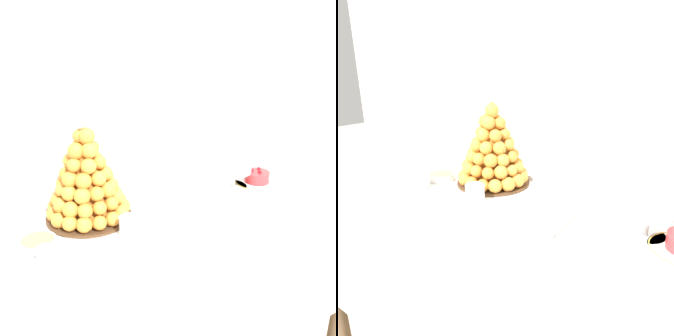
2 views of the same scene
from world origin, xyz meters
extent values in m
cube|color=silver|center=(0.00, 0.95, 1.25)|extent=(4.80, 0.10, 2.50)
cylinder|color=brown|center=(-0.54, -0.39, 0.38)|extent=(0.04, 0.04, 0.76)
cylinder|color=brown|center=(-0.54, 0.39, 0.38)|extent=(0.04, 0.04, 0.76)
cube|color=brown|center=(0.00, 0.00, 0.77)|extent=(1.20, 0.89, 0.02)
cube|color=white|center=(0.00, 0.00, 0.78)|extent=(1.26, 0.95, 0.00)
cube|color=white|center=(0.00, -0.48, 0.66)|extent=(1.26, 0.01, 0.22)
cube|color=white|center=(0.00, 0.48, 0.66)|extent=(1.26, 0.01, 0.22)
cube|color=white|center=(-0.63, 0.00, 0.66)|extent=(0.01, 0.95, 0.22)
cube|color=white|center=(-0.13, 0.02, 0.78)|extent=(0.63, 0.35, 0.01)
cube|color=white|center=(-0.13, -0.15, 0.79)|extent=(0.63, 0.01, 0.02)
cube|color=white|center=(-0.13, 0.20, 0.79)|extent=(0.63, 0.01, 0.02)
cube|color=white|center=(-0.44, 0.02, 0.79)|extent=(0.01, 0.35, 0.02)
cube|color=white|center=(0.18, 0.02, 0.79)|extent=(0.01, 0.35, 0.02)
cylinder|color=white|center=(-0.13, 0.02, 0.79)|extent=(0.32, 0.32, 0.00)
cylinder|color=#4C331E|center=(-0.18, 0.08, 0.79)|extent=(0.27, 0.27, 0.01)
cone|color=#C0772D|center=(-0.18, 0.08, 0.94)|extent=(0.18, 0.18, 0.28)
sphere|color=gold|center=(-0.07, 0.08, 0.82)|extent=(0.05, 0.05, 0.05)
sphere|color=gold|center=(-0.08, 0.13, 0.82)|extent=(0.05, 0.05, 0.05)
sphere|color=gold|center=(-0.11, 0.16, 0.82)|extent=(0.05, 0.05, 0.05)
sphere|color=orange|center=(-0.14, 0.19, 0.82)|extent=(0.04, 0.04, 0.04)
sphere|color=orange|center=(-0.19, 0.19, 0.82)|extent=(0.05, 0.05, 0.05)
sphere|color=gold|center=(-0.23, 0.18, 0.82)|extent=(0.04, 0.04, 0.04)
sphere|color=gold|center=(-0.27, 0.15, 0.82)|extent=(0.05, 0.05, 0.05)
sphere|color=orange|center=(-0.28, 0.11, 0.82)|extent=(0.05, 0.05, 0.05)
sphere|color=gold|center=(-0.28, 0.06, 0.82)|extent=(0.05, 0.05, 0.05)
sphere|color=gold|center=(-0.27, 0.02, 0.82)|extent=(0.05, 0.05, 0.05)
sphere|color=orange|center=(-0.23, -0.01, 0.82)|extent=(0.05, 0.05, 0.05)
sphere|color=orange|center=(-0.19, -0.02, 0.82)|extent=(0.04, 0.04, 0.04)
sphere|color=gold|center=(-0.14, -0.02, 0.82)|extent=(0.05, 0.05, 0.05)
sphere|color=gold|center=(-0.11, 0.00, 0.82)|extent=(0.05, 0.05, 0.05)
sphere|color=orange|center=(-0.08, 0.04, 0.82)|extent=(0.05, 0.05, 0.05)
sphere|color=gold|center=(-0.09, 0.11, 0.86)|extent=(0.05, 0.05, 0.05)
sphere|color=orange|center=(-0.12, 0.15, 0.86)|extent=(0.05, 0.05, 0.05)
sphere|color=orange|center=(-0.16, 0.17, 0.86)|extent=(0.04, 0.04, 0.04)
sphere|color=gold|center=(-0.20, 0.17, 0.86)|extent=(0.04, 0.04, 0.04)
sphere|color=orange|center=(-0.24, 0.15, 0.86)|extent=(0.04, 0.04, 0.04)
sphere|color=gold|center=(-0.26, 0.12, 0.86)|extent=(0.05, 0.05, 0.05)
sphere|color=gold|center=(-0.27, 0.07, 0.86)|extent=(0.05, 0.05, 0.05)
sphere|color=gold|center=(-0.26, 0.03, 0.86)|extent=(0.05, 0.05, 0.05)
sphere|color=orange|center=(-0.22, 0.00, 0.86)|extent=(0.05, 0.05, 0.05)
sphere|color=gold|center=(-0.18, -0.01, 0.86)|extent=(0.04, 0.04, 0.04)
sphere|color=orange|center=(-0.14, 0.00, 0.86)|extent=(0.04, 0.04, 0.04)
sphere|color=gold|center=(-0.10, 0.03, 0.86)|extent=(0.05, 0.05, 0.05)
sphere|color=gold|center=(-0.09, 0.07, 0.86)|extent=(0.04, 0.04, 0.04)
sphere|color=gold|center=(-0.12, 0.13, 0.90)|extent=(0.04, 0.04, 0.04)
sphere|color=gold|center=(-0.16, 0.16, 0.90)|extent=(0.05, 0.05, 0.05)
sphere|color=orange|center=(-0.20, 0.16, 0.90)|extent=(0.05, 0.05, 0.05)
sphere|color=gold|center=(-0.24, 0.13, 0.90)|extent=(0.05, 0.05, 0.05)
sphere|color=gold|center=(-0.25, 0.10, 0.90)|extent=(0.04, 0.04, 0.04)
sphere|color=gold|center=(-0.25, 0.05, 0.90)|extent=(0.05, 0.05, 0.05)
sphere|color=orange|center=(-0.22, 0.02, 0.90)|extent=(0.05, 0.05, 0.05)
sphere|color=orange|center=(-0.18, 0.01, 0.90)|extent=(0.04, 0.04, 0.04)
sphere|color=orange|center=(-0.14, 0.02, 0.90)|extent=(0.05, 0.05, 0.05)
sphere|color=gold|center=(-0.11, 0.05, 0.90)|extent=(0.05, 0.05, 0.05)
sphere|color=orange|center=(-0.10, 0.09, 0.90)|extent=(0.04, 0.04, 0.04)
sphere|color=gold|center=(-0.15, 0.14, 0.94)|extent=(0.05, 0.05, 0.05)
sphere|color=gold|center=(-0.19, 0.14, 0.94)|extent=(0.04, 0.04, 0.04)
sphere|color=orange|center=(-0.23, 0.11, 0.94)|extent=(0.05, 0.05, 0.05)
sphere|color=gold|center=(-0.24, 0.07, 0.94)|extent=(0.05, 0.05, 0.05)
sphere|color=orange|center=(-0.21, 0.03, 0.94)|extent=(0.05, 0.05, 0.05)
sphere|color=gold|center=(-0.16, 0.02, 0.94)|extent=(0.05, 0.05, 0.05)
sphere|color=gold|center=(-0.13, 0.05, 0.94)|extent=(0.05, 0.05, 0.05)
sphere|color=gold|center=(-0.12, 0.10, 0.94)|extent=(0.04, 0.04, 0.04)
sphere|color=orange|center=(-0.17, 0.13, 0.98)|extent=(0.05, 0.05, 0.05)
sphere|color=gold|center=(-0.21, 0.11, 0.98)|extent=(0.05, 0.05, 0.05)
sphere|color=gold|center=(-0.22, 0.07, 0.98)|extent=(0.04, 0.04, 0.04)
sphere|color=gold|center=(-0.19, 0.04, 0.98)|extent=(0.05, 0.05, 0.05)
sphere|color=orange|center=(-0.14, 0.05, 0.98)|extent=(0.04, 0.04, 0.04)
sphere|color=gold|center=(-0.14, 0.10, 0.98)|extent=(0.04, 0.04, 0.04)
sphere|color=gold|center=(-0.18, 0.11, 1.02)|extent=(0.05, 0.05, 0.05)
sphere|color=gold|center=(-0.21, 0.08, 1.02)|extent=(0.05, 0.05, 0.05)
sphere|color=gold|center=(-0.17, 0.05, 1.02)|extent=(0.05, 0.05, 0.05)
sphere|color=gold|center=(-0.15, 0.09, 1.02)|extent=(0.04, 0.04, 0.04)
sphere|color=gold|center=(-0.18, 0.09, 1.06)|extent=(0.04, 0.04, 0.04)
sphere|color=gold|center=(-0.17, 0.07, 1.06)|extent=(0.05, 0.05, 0.05)
sphere|color=white|center=(-0.18, 0.08, 1.11)|extent=(0.04, 0.04, 0.04)
cylinder|color=silver|center=(-0.37, -0.10, 0.81)|extent=(0.06, 0.06, 0.05)
cylinder|color=gold|center=(-0.37, -0.10, 0.80)|extent=(0.05, 0.05, 0.02)
cylinder|color=#EAC166|center=(-0.37, -0.10, 0.81)|extent=(0.05, 0.05, 0.01)
sphere|color=brown|center=(-0.38, -0.10, 0.83)|extent=(0.02, 0.02, 0.02)
cylinder|color=silver|center=(-0.12, -0.09, 0.82)|extent=(0.06, 0.06, 0.06)
cylinder|color=brown|center=(-0.12, -0.09, 0.80)|extent=(0.06, 0.06, 0.02)
cylinder|color=#8C603D|center=(-0.12, -0.09, 0.82)|extent=(0.06, 0.06, 0.02)
sphere|color=brown|center=(-0.12, -0.08, 0.84)|extent=(0.02, 0.02, 0.02)
cylinder|color=silver|center=(0.11, -0.10, 0.81)|extent=(0.05, 0.05, 0.05)
cylinder|color=#F4EAC6|center=(0.11, -0.10, 0.80)|extent=(0.05, 0.05, 0.02)
cylinder|color=white|center=(0.11, -0.10, 0.82)|extent=(0.05, 0.05, 0.01)
sphere|color=brown|center=(0.12, -0.10, 0.83)|extent=(0.01, 0.01, 0.01)
cylinder|color=white|center=(-0.37, 0.00, 0.80)|extent=(0.10, 0.10, 0.02)
cylinder|color=#F2CC59|center=(-0.37, 0.00, 0.81)|extent=(0.09, 0.09, 0.00)
cylinder|color=white|center=(0.38, 0.02, 0.78)|extent=(0.11, 0.11, 0.01)
cylinder|color=white|center=(0.38, 0.02, 0.81)|extent=(0.02, 0.02, 0.06)
cylinder|color=white|center=(0.38, 0.02, 0.92)|extent=(0.13, 0.13, 0.16)
cylinder|color=#E54C47|center=(0.41, 0.02, 0.86)|extent=(0.05, 0.05, 0.04)
cylinder|color=#72B2E0|center=(0.36, 0.05, 0.86)|extent=(0.05, 0.05, 0.04)
cylinder|color=pink|center=(0.37, 0.00, 0.86)|extent=(0.05, 0.05, 0.03)
cylinder|color=#D199D8|center=(0.40, 0.04, 0.88)|extent=(0.05, 0.05, 0.05)
cylinder|color=brown|center=(0.36, 0.05, 0.88)|extent=(0.05, 0.05, 0.03)
cylinder|color=#72B2E0|center=(0.37, 0.02, 0.88)|extent=(0.06, 0.05, 0.06)
cylinder|color=yellow|center=(0.39, 0.00, 0.88)|extent=(0.05, 0.05, 0.03)
cylinder|color=#9ED860|center=(0.38, 0.05, 0.90)|extent=(0.04, 0.05, 0.03)
cylinder|color=#9ED860|center=(0.37, 0.02, 0.90)|extent=(0.05, 0.05, 0.05)
cylinder|color=brown|center=(0.40, 0.00, 0.90)|extent=(0.05, 0.05, 0.04)
cylinder|color=#72B2E0|center=(0.37, 0.04, 0.92)|extent=(0.07, 0.05, 0.07)
cylinder|color=#E54C47|center=(0.37, 0.02, 0.92)|extent=(0.06, 0.05, 0.05)
cylinder|color=yellow|center=(0.38, 0.00, 0.92)|extent=(0.05, 0.05, 0.04)
cylinder|color=#F9A54C|center=(0.40, 0.03, 0.92)|extent=(0.05, 0.05, 0.04)
cylinder|color=#E54C47|center=(0.35, 0.04, 0.95)|extent=(0.07, 0.05, 0.07)
cylinder|color=pink|center=(0.36, 0.00, 0.95)|extent=(0.06, 0.05, 0.05)
cylinder|color=#D199D8|center=(0.41, 0.03, 0.95)|extent=(0.06, 0.05, 0.05)
cylinder|color=#9ED860|center=(0.35, 0.02, 0.97)|extent=(0.05, 0.05, 0.05)
cylinder|color=#E54C47|center=(0.38, -0.01, 0.97)|extent=(0.05, 0.05, 0.04)
cylinder|color=#72B2E0|center=(0.40, 0.02, 0.97)|extent=(0.06, 0.05, 0.05)
cylinder|color=yellow|center=(0.38, 0.04, 0.97)|extent=(0.05, 0.05, 0.05)
cylinder|color=#E54C47|center=(0.35, 0.00, 0.99)|extent=(0.05, 0.05, 0.04)
cylinder|color=pink|center=(0.39, 0.02, 0.99)|extent=(0.05, 0.05, 0.05)
cylinder|color=#D199D8|center=(0.38, 0.04, 0.99)|extent=(0.06, 0.05, 0.05)
cylinder|color=silver|center=(-0.25, 0.18, 0.78)|extent=(0.06, 0.06, 0.00)
cylinder|color=silver|center=(-0.25, 0.18, 0.82)|extent=(0.01, 0.01, 0.07)
sphere|color=silver|center=(-0.25, 0.18, 0.89)|extent=(0.08, 0.08, 0.08)
camera|label=1|loc=(-0.62, -1.06, 1.44)|focal=44.79mm
camera|label=2|loc=(0.52, -0.81, 1.22)|focal=34.02mm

